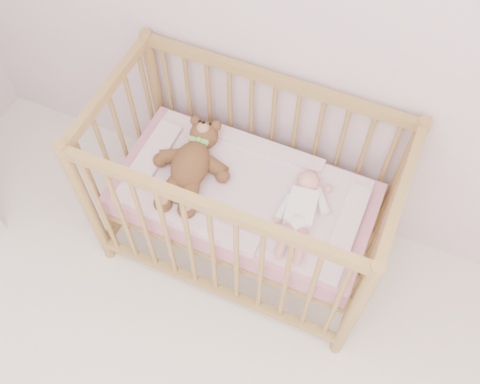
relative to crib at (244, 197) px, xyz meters
The scene contains 6 objects.
wall_back 0.96m from the crib, 63.71° to the left, with size 4.00×0.02×2.70m, color silver.
crib is the anchor object (origin of this frame).
mattress 0.01m from the crib, ahead, with size 1.22×0.62×0.13m, color pink.
blanket 0.06m from the crib, behind, with size 1.10×0.58×0.06m, color #F8AAC1, non-canonical shape.
baby 0.32m from the crib, ahead, with size 0.24×0.49×0.12m, color white, non-canonical shape.
teddy_bear 0.30m from the crib, behind, with size 0.39×0.56×0.15m, color brown, non-canonical shape.
Camera 1 is at (0.32, 0.37, 2.68)m, focal length 40.00 mm.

